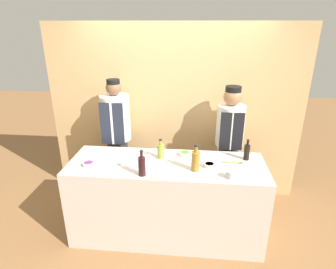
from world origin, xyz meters
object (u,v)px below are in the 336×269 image
bottle_vinegar (196,160)px  chef_right (229,144)px  sauce_bowl_red (209,165)px  cup_steel (231,174)px  sauce_bowl_purple (88,164)px  wooden_spoon (236,162)px  bottle_soy (247,152)px  bottle_wine (142,166)px  bottle_oil (161,151)px  sauce_bowl_green (185,154)px  cutting_board (135,160)px  chef_left (117,138)px

bottle_vinegar → chef_right: (0.43, 0.81, -0.15)m
sauce_bowl_red → cup_steel: cup_steel is taller
sauce_bowl_purple → wooden_spoon: 1.60m
bottle_soy → bottle_wine: (-1.10, -0.46, 0.01)m
bottle_wine → cup_steel: (0.88, 0.03, -0.07)m
bottle_oil → bottle_soy: bearing=3.4°
bottle_soy → chef_right: bearing=105.4°
sauce_bowl_red → sauce_bowl_purple: (-1.29, -0.09, -0.00)m
sauce_bowl_purple → bottle_vinegar: size_ratio=0.42×
sauce_bowl_green → wooden_spoon: size_ratio=0.56×
bottle_vinegar → cup_steel: bottle_vinegar is taller
sauce_bowl_green → cutting_board: (-0.55, -0.17, -0.02)m
bottle_wine → cup_steel: bearing=2.1°
cup_steel → wooden_spoon: cup_steel is taller
sauce_bowl_green → cup_steel: (0.47, -0.45, 0.01)m
bottle_soy → chef_right: (-0.14, 0.50, -0.13)m
sauce_bowl_purple → chef_right: (1.58, 0.82, -0.06)m
cutting_board → cup_steel: 1.06m
bottle_wine → sauce_bowl_red: bearing=18.9°
cup_steel → chef_left: bearing=146.5°
sauce_bowl_red → bottle_soy: 0.48m
cutting_board → chef_left: 0.75m
sauce_bowl_red → bottle_soy: bottle_soy is taller
wooden_spoon → cutting_board: bearing=-178.1°
bottle_vinegar → cup_steel: size_ratio=3.08×
cutting_board → bottle_wine: (0.14, -0.31, 0.10)m
wooden_spoon → sauce_bowl_purple: bearing=-172.4°
bottle_soy → wooden_spoon: 0.19m
cup_steel → wooden_spoon: (0.09, 0.32, -0.03)m
sauce_bowl_red → bottle_soy: bearing=28.4°
sauce_bowl_purple → wooden_spoon: sauce_bowl_purple is taller
bottle_wine → wooden_spoon: (0.97, 0.35, -0.10)m
cup_steel → sauce_bowl_green: bearing=136.5°
chef_right → bottle_soy: bearing=-74.6°
sauce_bowl_green → bottle_soy: bottle_soy is taller
chef_left → bottle_oil: bearing=-40.2°
sauce_bowl_purple → cup_steel: (1.49, -0.11, 0.02)m
sauce_bowl_purple → bottle_wine: 0.63m
bottle_vinegar → sauce_bowl_red: bearing=28.3°
sauce_bowl_red → bottle_oil: bottle_oil is taller
bottle_oil → bottle_wine: (-0.14, -0.40, 0.02)m
sauce_bowl_purple → wooden_spoon: size_ratio=0.53×
bottle_soy → bottle_oil: bearing=-176.6°
bottle_soy → chef_right: size_ratio=0.15×
bottle_vinegar → chef_right: chef_right is taller
sauce_bowl_red → sauce_bowl_purple: sauce_bowl_red is taller
sauce_bowl_red → bottle_vinegar: bottle_vinegar is taller
cutting_board → bottle_oil: size_ratio=1.35×
cutting_board → bottle_vinegar: bearing=-13.4°
wooden_spoon → chef_right: bearing=91.0°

